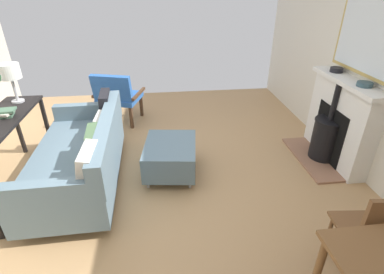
# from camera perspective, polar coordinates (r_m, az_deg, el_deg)

# --- Properties ---
(ground_plane) EXTENTS (5.10, 6.02, 0.01)m
(ground_plane) POSITION_cam_1_polar(r_m,az_deg,el_deg) (3.46, -8.63, -8.74)
(ground_plane) COLOR tan
(fireplace) EXTENTS (0.57, 1.19, 1.06)m
(fireplace) POSITION_cam_1_polar(r_m,az_deg,el_deg) (4.03, 26.30, 1.96)
(fireplace) COLOR #93664C
(fireplace) RESTS_ON ground
(mirror_over_mantel) EXTENTS (0.04, 1.11, 0.88)m
(mirror_over_mantel) POSITION_cam_1_polar(r_m,az_deg,el_deg) (3.80, 31.57, 16.87)
(mirror_over_mantel) COLOR tan
(mantel_bowl_near) EXTENTS (0.15, 0.15, 0.06)m
(mantel_bowl_near) POSITION_cam_1_polar(r_m,az_deg,el_deg) (4.08, 26.38, 11.72)
(mantel_bowl_near) COLOR black
(mantel_bowl_near) RESTS_ON fireplace
(mantel_bowl_far) EXTENTS (0.16, 0.16, 0.05)m
(mantel_bowl_far) POSITION_cam_1_polar(r_m,az_deg,el_deg) (3.66, 30.63, 8.92)
(mantel_bowl_far) COLOR #334C56
(mantel_bowl_far) RESTS_ON fireplace
(sofa) EXTENTS (0.91, 1.83, 0.82)m
(sofa) POSITION_cam_1_polar(r_m,az_deg,el_deg) (3.45, -20.54, -3.46)
(sofa) COLOR #B2B2B7
(sofa) RESTS_ON ground
(ottoman) EXTENTS (0.67, 0.79, 0.40)m
(ottoman) POSITION_cam_1_polar(r_m,az_deg,el_deg) (3.44, -4.22, -3.62)
(ottoman) COLOR #B2B2B7
(ottoman) RESTS_ON ground
(armchair_accent) EXTENTS (0.80, 0.75, 0.85)m
(armchair_accent) POSITION_cam_1_polar(r_m,az_deg,el_deg) (4.72, -14.42, 7.95)
(armchair_accent) COLOR #4C3321
(armchair_accent) RESTS_ON ground
(table_lamp_near_end) EXTENTS (0.23, 0.23, 0.45)m
(table_lamp_near_end) POSITION_cam_1_polar(r_m,az_deg,el_deg) (3.94, -32.04, 10.54)
(table_lamp_near_end) COLOR #B2B2B7
(table_lamp_near_end) RESTS_ON console_table
(book_stack) EXTENTS (0.29, 0.19, 0.07)m
(book_stack) POSITION_cam_1_polar(r_m,az_deg,el_deg) (3.68, -33.21, 3.91)
(book_stack) COLOR #4C7056
(book_stack) RESTS_ON console_table
(dining_chair_near_fireplace) EXTENTS (0.44, 0.44, 0.87)m
(dining_chair_near_fireplace) POSITION_cam_1_polar(r_m,az_deg,el_deg) (2.50, 32.10, -15.44)
(dining_chair_near_fireplace) COLOR brown
(dining_chair_near_fireplace) RESTS_ON ground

